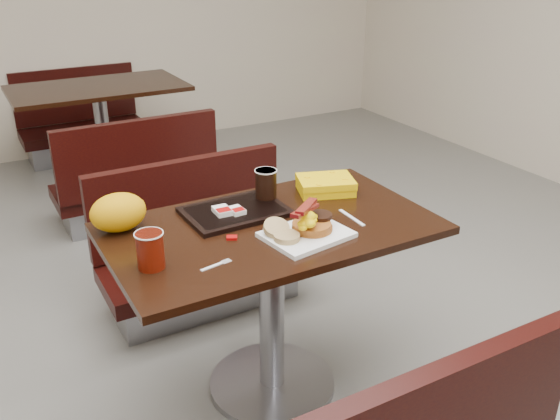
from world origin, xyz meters
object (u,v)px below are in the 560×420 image
bench_far_n (82,116)px  paper_bag (118,212)px  platter (307,235)px  bench_near_n (204,243)px  table_near (272,311)px  coffee_cup_near (150,250)px  tray (235,212)px  clamshell (326,185)px  knife (352,218)px  hashbrown_sleeve_right (237,210)px  coffee_cup_far (266,184)px  pancake_stack (312,226)px  bench_far_s (132,168)px  fork (212,267)px  table_far (104,137)px  hashbrown_sleeve_left (222,211)px

bench_far_n → paper_bag: paper_bag is taller
bench_far_n → platter: 3.47m
bench_near_n → table_near: bearing=-90.0°
coffee_cup_near → paper_bag: paper_bag is taller
platter → tray: tray is taller
clamshell → bench_near_n: bearing=142.7°
bench_near_n → knife: knife is taller
table_near → hashbrown_sleeve_right: size_ratio=17.65×
knife → table_near: bearing=-106.4°
platter → clamshell: size_ratio=1.28×
bench_near_n → bench_far_n: same height
paper_bag → coffee_cup_near: bearing=-87.5°
hashbrown_sleeve_right → coffee_cup_far: coffee_cup_far is taller
platter → pancake_stack: (0.03, 0.01, 0.02)m
coffee_cup_far → paper_bag: bearing=177.5°
bench_far_s → coffee_cup_far: 1.76m
tray → fork: bearing=-127.0°
bench_far_n → table_near: bearing=-90.0°
table_near → bench_far_n: size_ratio=1.20×
bench_far_n → coffee_cup_far: 3.13m
table_far → bench_far_n: (0.00, 0.70, -0.02)m
pancake_stack → fork: 0.41m
pancake_stack → coffee_cup_near: coffee_cup_near is taller
pancake_stack → fork: (-0.41, -0.05, -0.03)m
platter → coffee_cup_far: size_ratio=2.50×
hashbrown_sleeve_right → clamshell: size_ratio=0.30×
bench_far_n → platter: (0.06, -3.45, 0.40)m
bench_far_n → bench_far_s: bearing=-90.0°
hashbrown_sleeve_left → fork: bearing=-117.5°
bench_far_n → knife: size_ratio=6.24×
table_near → coffee_cup_near: size_ratio=9.78×
knife → hashbrown_sleeve_left: 0.49m
bench_far_s → platter: size_ratio=3.47×
bench_near_n → hashbrown_sleeve_right: hashbrown_sleeve_right is taller
bench_far_s → knife: 2.05m
pancake_stack → knife: 0.21m
tray → hashbrown_sleeve_right: size_ratio=5.61×
bench_far_s → hashbrown_sleeve_left: bearing=-94.3°
platter → paper_bag: paper_bag is taller
knife → coffee_cup_near: bearing=-89.1°
bench_far_n → platter: platter is taller
platter → hashbrown_sleeve_left: 0.35m
table_near → fork: 0.52m
bench_near_n → fork: bearing=-109.7°
pancake_stack → tray: bearing=119.7°
platter → clamshell: bearing=39.5°
paper_bag → hashbrown_sleeve_left: bearing=-12.7°
platter → hashbrown_sleeve_right: (-0.14, 0.27, 0.02)m
table_far → coffee_cup_far: bearing=-87.9°
bench_far_n → tray: (-0.07, -3.14, 0.40)m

